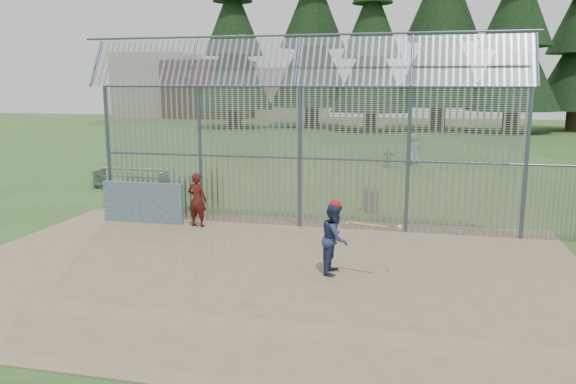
% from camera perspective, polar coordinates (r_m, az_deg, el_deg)
% --- Properties ---
extents(ground, '(120.00, 120.00, 0.00)m').
position_cam_1_polar(ground, '(12.99, -1.99, -7.26)').
color(ground, '#2D511E').
rests_on(ground, ground).
extents(dirt_infield, '(14.00, 10.00, 0.02)m').
position_cam_1_polar(dirt_infield, '(12.53, -2.58, -7.91)').
color(dirt_infield, '#756047').
rests_on(dirt_infield, ground).
extents(dugout_wall, '(2.50, 0.12, 1.20)m').
position_cam_1_polar(dugout_wall, '(17.09, -14.51, -1.04)').
color(dugout_wall, '#38566B').
rests_on(dugout_wall, dirt_infield).
extents(batter, '(0.59, 0.75, 1.53)m').
position_cam_1_polar(batter, '(12.15, 4.78, -4.71)').
color(batter, navy).
rests_on(batter, dirt_infield).
extents(onlooker, '(0.60, 0.43, 1.56)m').
position_cam_1_polar(onlooker, '(16.26, -9.22, -0.78)').
color(onlooker, maroon).
rests_on(onlooker, dirt_infield).
extents(bg_kid_standing, '(0.90, 0.74, 1.59)m').
position_cam_1_polar(bg_kid_standing, '(29.54, 12.61, 4.26)').
color(bg_kid_standing, gray).
rests_on(bg_kid_standing, ground).
extents(bg_kid_seated, '(0.59, 0.25, 1.01)m').
position_cam_1_polar(bg_kid_seated, '(28.26, 10.21, 3.47)').
color(bg_kid_seated, slate).
rests_on(bg_kid_seated, ground).
extents(batting_gear, '(1.52, 0.42, 0.58)m').
position_cam_1_polar(batting_gear, '(11.94, 5.71, -1.81)').
color(batting_gear, red).
rests_on(batting_gear, ground).
extents(trash_can, '(0.56, 0.56, 0.82)m').
position_cam_1_polar(trash_can, '(18.28, 8.42, -0.82)').
color(trash_can, gray).
rests_on(trash_can, ground).
extents(bleacher, '(3.00, 0.95, 0.72)m').
position_cam_1_polar(bleacher, '(23.09, -15.63, 1.39)').
color(bleacher, slate).
rests_on(bleacher, ground).
extents(backstop_fence, '(20.09, 0.81, 5.30)m').
position_cam_1_polar(backstop_fence, '(15.51, 7.75, 4.54)').
color(backstop_fence, '#47566B').
rests_on(backstop_fence, ground).
extents(conifer_row, '(38.48, 12.26, 20.20)m').
position_cam_1_polar(conifer_row, '(53.88, 12.07, 17.83)').
color(conifer_row, '#332319').
rests_on(conifer_row, ground).
extents(distant_buildings, '(26.50, 10.50, 8.00)m').
position_cam_1_polar(distant_buildings, '(73.33, -8.29, 10.36)').
color(distant_buildings, brown).
rests_on(distant_buildings, ground).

